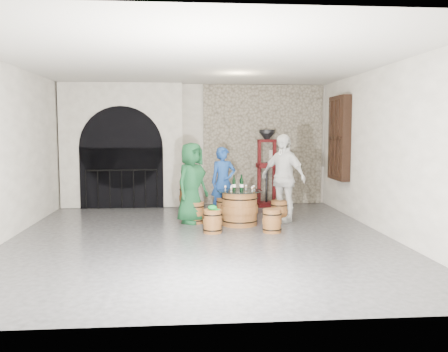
{
  "coord_description": "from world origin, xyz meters",
  "views": [
    {
      "loc": [
        -0.27,
        -8.69,
        1.97
      ],
      "look_at": [
        0.51,
        0.95,
        1.05
      ],
      "focal_mm": 38.0,
      "sensor_mm": 36.0,
      "label": 1
    }
  ],
  "objects": [
    {
      "name": "barrel_stool_near_left",
      "position": [
        0.24,
        0.34,
        0.23
      ],
      "size": [
        0.39,
        0.39,
        0.46
      ],
      "color": "brown",
      "rests_on": "ground"
    },
    {
      "name": "wall_left",
      "position": [
        -3.5,
        0.0,
        1.6
      ],
      "size": [
        0.0,
        8.0,
        8.0
      ],
      "primitive_type": "plane",
      "rotation": [
        1.57,
        0.0,
        1.57
      ],
      "color": "silver",
      "rests_on": "ground"
    },
    {
      "name": "barrel_table",
      "position": [
        0.85,
        1.08,
        0.36
      ],
      "size": [
        0.95,
        0.95,
        0.73
      ],
      "color": "brown",
      "rests_on": "ground"
    },
    {
      "name": "person_green",
      "position": [
        -0.15,
        1.39,
        0.86
      ],
      "size": [
        0.96,
        1.0,
        1.73
      ],
      "primitive_type": "imported",
      "rotation": [
        0.0,
        0.0,
        0.87
      ],
      "color": "#124222",
      "rests_on": "ground"
    },
    {
      "name": "ground",
      "position": [
        0.0,
        0.0,
        0.0
      ],
      "size": [
        8.0,
        8.0,
        0.0
      ],
      "primitive_type": "plane",
      "color": "#2F2F32",
      "rests_on": "ground"
    },
    {
      "name": "tasting_glass_c",
      "position": [
        0.69,
        1.22,
        0.78
      ],
      "size": [
        0.05,
        0.05,
        0.1
      ],
      "primitive_type": null,
      "color": "#B86A23",
      "rests_on": "barrel_table"
    },
    {
      "name": "tasting_glass_d",
      "position": [
        1.0,
        1.26,
        0.78
      ],
      "size": [
        0.05,
        0.05,
        0.1
      ],
      "primitive_type": null,
      "color": "#B86A23",
      "rests_on": "barrel_table"
    },
    {
      "name": "tasting_glass_e",
      "position": [
        1.09,
        0.93,
        0.78
      ],
      "size": [
        0.05,
        0.05,
        0.1
      ],
      "primitive_type": null,
      "color": "#B86A23",
      "rests_on": "barrel_table"
    },
    {
      "name": "corking_press",
      "position": [
        1.84,
        3.52,
        1.17
      ],
      "size": [
        0.86,
        0.54,
        2.0
      ],
      "rotation": [
        0.0,
        0.0,
        0.19
      ],
      "color": "#460B0D",
      "rests_on": "ground"
    },
    {
      "name": "tasting_glass_a",
      "position": [
        0.66,
        0.93,
        0.78
      ],
      "size": [
        0.05,
        0.05,
        0.1
      ],
      "primitive_type": null,
      "color": "#B86A23",
      "rests_on": "barrel_table"
    },
    {
      "name": "barrel_stool_near_right",
      "position": [
        1.39,
        0.29,
        0.23
      ],
      "size": [
        0.39,
        0.39,
        0.46
      ],
      "color": "brown",
      "rests_on": "ground"
    },
    {
      "name": "wall_right",
      "position": [
        3.5,
        0.0,
        1.6
      ],
      "size": [
        0.0,
        8.0,
        8.0
      ],
      "primitive_type": "plane",
      "rotation": [
        1.57,
        0.0,
        -1.57
      ],
      "color": "silver",
      "rests_on": "ground"
    },
    {
      "name": "ceiling",
      "position": [
        0.0,
        0.0,
        3.2
      ],
      "size": [
        8.0,
        8.0,
        0.0
      ],
      "primitive_type": "plane",
      "rotation": [
        3.14,
        0.0,
        0.0
      ],
      "color": "beige",
      "rests_on": "wall_back"
    },
    {
      "name": "wall_front",
      "position": [
        0.0,
        -4.0,
        1.6
      ],
      "size": [
        8.0,
        0.0,
        8.0
      ],
      "primitive_type": "plane",
      "rotation": [
        -1.57,
        0.0,
        0.0
      ],
      "color": "silver",
      "rests_on": "ground"
    },
    {
      "name": "person_blue",
      "position": [
        0.58,
        2.04,
        0.8
      ],
      "size": [
        0.65,
        0.5,
        1.61
      ],
      "primitive_type": "imported",
      "rotation": [
        0.0,
        0.0,
        0.22
      ],
      "color": "navy",
      "rests_on": "ground"
    },
    {
      "name": "barrel_stool_far",
      "position": [
        0.59,
        2.0,
        0.23
      ],
      "size": [
        0.39,
        0.39,
        0.46
      ],
      "color": "brown",
      "rests_on": "ground"
    },
    {
      "name": "tasting_glass_f",
      "position": [
        0.55,
        1.16,
        0.78
      ],
      "size": [
        0.05,
        0.05,
        0.1
      ],
      "primitive_type": null,
      "color": "#B86A23",
      "rests_on": "barrel_table"
    },
    {
      "name": "stone_facing_panel",
      "position": [
        1.8,
        3.94,
        1.6
      ],
      "size": [
        3.2,
        0.12,
        3.18
      ],
      "primitive_type": "cube",
      "color": "gray",
      "rests_on": "ground"
    },
    {
      "name": "person_white",
      "position": [
        1.83,
        1.41,
        0.95
      ],
      "size": [
        1.1,
        1.14,
        1.91
      ],
      "primitive_type": "imported",
      "rotation": [
        0.0,
        0.0,
        -0.83
      ],
      "color": "silver",
      "rests_on": "ground"
    },
    {
      "name": "shuttered_window",
      "position": [
        3.38,
        2.4,
        1.8
      ],
      "size": [
        0.23,
        1.1,
        2.0
      ],
      "color": "black",
      "rests_on": "wall_right"
    },
    {
      "name": "side_barrel",
      "position": [
        -0.2,
        2.92,
        0.33
      ],
      "size": [
        0.5,
        0.5,
        0.66
      ],
      "rotation": [
        0.0,
        0.0,
        0.34
      ],
      "color": "brown",
      "rests_on": "ground"
    },
    {
      "name": "green_cap",
      "position": [
        0.24,
        0.34,
        0.5
      ],
      "size": [
        0.23,
        0.18,
        0.1
      ],
      "color": "#0B7E2A",
      "rests_on": "barrel_stool_near_left"
    },
    {
      "name": "barrel_stool_right",
      "position": [
        1.75,
        1.38,
        0.23
      ],
      "size": [
        0.39,
        0.39,
        0.46
      ],
      "color": "brown",
      "rests_on": "ground"
    },
    {
      "name": "control_box",
      "position": [
        2.05,
        3.86,
        1.35
      ],
      "size": [
        0.18,
        0.1,
        0.22
      ],
      "primitive_type": "cube",
      "color": "silver",
      "rests_on": "wall_back"
    },
    {
      "name": "tasting_glass_b",
      "position": [
        1.16,
        1.18,
        0.78
      ],
      "size": [
        0.05,
        0.05,
        0.1
      ],
      "primitive_type": null,
      "color": "#B86A23",
      "rests_on": "barrel_table"
    },
    {
      "name": "wine_bottle_left",
      "position": [
        0.73,
        1.09,
        0.86
      ],
      "size": [
        0.08,
        0.08,
        0.32
      ],
      "color": "black",
      "rests_on": "barrel_table"
    },
    {
      "name": "wall_back",
      "position": [
        0.0,
        4.0,
        1.6
      ],
      "size": [
        8.0,
        0.0,
        8.0
      ],
      "primitive_type": "plane",
      "rotation": [
        1.57,
        0.0,
        0.0
      ],
      "color": "silver",
      "rests_on": "ground"
    },
    {
      "name": "arched_opening",
      "position": [
        -1.9,
        3.74,
        1.58
      ],
      "size": [
        3.1,
        0.6,
        3.19
      ],
      "color": "silver",
      "rests_on": "ground"
    },
    {
      "name": "barrel_stool_left",
      "position": [
        -0.06,
        1.36,
        0.23
      ],
      "size": [
        0.39,
        0.39,
        0.46
      ],
      "color": "brown",
      "rests_on": "ground"
    },
    {
      "name": "wine_bottle_center",
      "position": [
        0.89,
        1.08,
        0.86
      ],
      "size": [
        0.08,
        0.08,
        0.32
      ],
      "color": "black",
      "rests_on": "barrel_table"
    },
    {
      "name": "wine_bottle_right",
      "position": [
        0.9,
        1.25,
        0.86
      ],
      "size": [
        0.08,
        0.08,
        0.32
      ],
      "color": "black",
      "rests_on": "barrel_table"
    }
  ]
}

